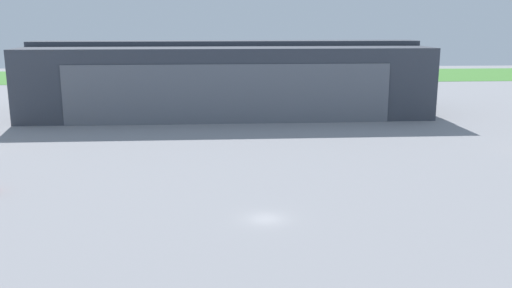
# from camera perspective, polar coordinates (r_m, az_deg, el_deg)

# --- Properties ---
(ground_plane) EXTENTS (440.00, 440.00, 0.00)m
(ground_plane) POSITION_cam_1_polar(r_m,az_deg,el_deg) (67.41, 1.03, -7.71)
(ground_plane) COLOR gray
(grass_field_strip) EXTENTS (440.00, 56.00, 0.08)m
(grass_field_strip) POSITION_cam_1_polar(r_m,az_deg,el_deg) (238.77, -2.72, 7.02)
(grass_field_strip) COLOR #438032
(grass_field_strip) RESTS_ON ground_plane
(maintenance_hangar) EXTENTS (98.29, 35.46, 18.28)m
(maintenance_hangar) POSITION_cam_1_polar(r_m,az_deg,el_deg) (144.48, -3.01, 6.77)
(maintenance_hangar) COLOR #383D47
(maintenance_hangar) RESTS_ON ground_plane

